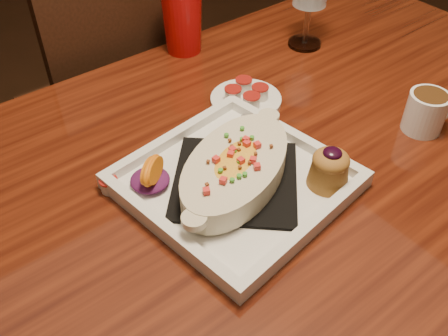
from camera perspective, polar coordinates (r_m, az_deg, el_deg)
table at (r=0.96m, az=5.00°, el=-2.59°), size 1.50×0.90×0.75m
chair_far at (r=1.47m, az=-12.09°, el=7.16°), size 0.42×0.42×0.93m
plate at (r=0.81m, az=1.92°, el=-0.63°), size 0.36×0.36×0.08m
coffee_mug at (r=1.00m, az=22.20°, el=6.11°), size 0.10×0.07×0.08m
saucer at (r=1.01m, az=2.58°, el=8.03°), size 0.14×0.14×0.10m
creamer_loose at (r=0.84m, az=-12.98°, el=-1.90°), size 0.03×0.03×0.02m
red_tumbler at (r=1.17m, az=-4.78°, el=16.64°), size 0.09×0.09×0.15m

